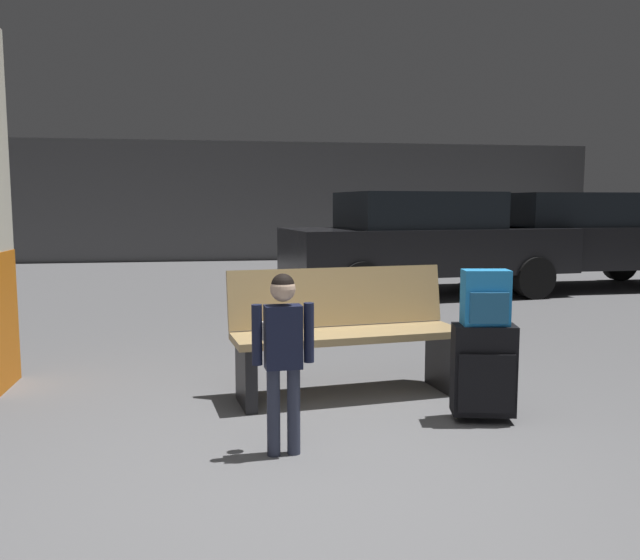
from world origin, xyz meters
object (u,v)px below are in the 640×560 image
object	(u,v)px
bench	(345,333)
child	(283,344)
suitcase	(484,370)
backpack_bright	(486,298)
parked_car_near	(424,241)
parked_car_side	(577,238)

from	to	relation	value
bench	child	distance (m)	1.21
suitcase	backpack_bright	distance (m)	0.45
suitcase	backpack_bright	xyz separation A→B (m)	(0.00, -0.00, 0.45)
bench	parked_car_near	distance (m)	5.29
bench	suitcase	size ratio (longest dim) A/B	2.74
bench	child	world-z (taller)	child
child	parked_car_side	size ratio (longest dim) A/B	0.24
parked_car_near	backpack_bright	bearing A→B (deg)	-104.55
backpack_bright	child	size ratio (longest dim) A/B	0.35
backpack_bright	child	distance (m)	1.34
bench	backpack_bright	size ratio (longest dim) A/B	4.86
bench	suitcase	world-z (taller)	bench
backpack_bright	parked_car_side	xyz separation A→B (m)	(4.14, 5.96, 0.03)
parked_car_near	parked_car_side	distance (m)	2.74
parked_car_near	suitcase	bearing A→B (deg)	-104.55
suitcase	parked_car_near	distance (m)	5.72
backpack_bright	parked_car_side	world-z (taller)	parked_car_side
suitcase	child	world-z (taller)	child
suitcase	backpack_bright	bearing A→B (deg)	-60.32
bench	parked_car_near	world-z (taller)	parked_car_near
parked_car_near	parked_car_side	bearing A→B (deg)	9.31
suitcase	parked_car_side	xyz separation A→B (m)	(4.14, 5.96, 0.48)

